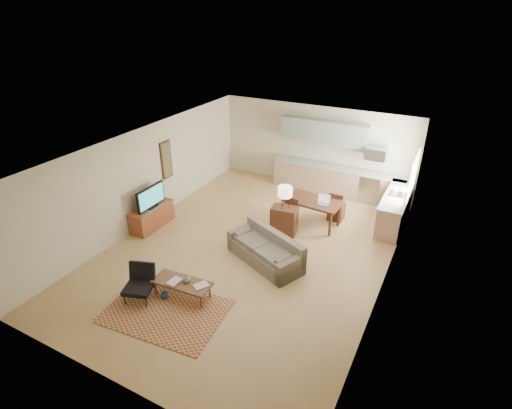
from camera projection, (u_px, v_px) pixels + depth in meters
The scene contains 25 objects.
room at pixel (250, 202), 9.49m from camera, with size 9.00×9.00×9.00m.
kitchen_counter_back at pixel (337, 180), 12.81m from camera, with size 4.26×0.64×0.92m, color #A58161, non-canonical shape.
kitchen_counter_right at pixel (395, 210), 11.05m from camera, with size 0.64×2.26×0.92m, color #A58161, non-canonical shape.
kitchen_range at pixel (371, 187), 12.37m from camera, with size 0.62×0.62×0.90m, color #A5A8AD.
kitchen_microwave at pixel (376, 154), 11.88m from camera, with size 0.62×0.40×0.35m, color #A5A8AD.
upper_cabinets at pixel (324, 132), 12.50m from camera, with size 2.80×0.34×0.70m, color gray.
window_right at pixel (413, 175), 10.43m from camera, with size 0.02×1.40×1.05m, color white.
wall_art_left at pixel (167, 160), 11.43m from camera, with size 0.06×0.42×1.10m, color olive, non-canonical shape.
triptych at pixel (313, 135), 12.86m from camera, with size 1.70×0.04×0.50m, color beige, non-canonical shape.
rug at pixel (166, 311), 8.10m from camera, with size 2.37×1.64×0.02m, color brown.
sofa at pixel (265, 249), 9.49m from camera, with size 2.08×0.90×0.72m, color #665D4E, non-canonical shape.
coffee_table at pixel (183, 289), 8.44m from camera, with size 1.27×0.50×0.38m, color brown, non-canonical shape.
book_a at pixel (170, 280), 8.40m from camera, with size 0.24×0.31×0.03m, color maroon.
book_b at pixel (199, 283), 8.31m from camera, with size 0.33×0.36×0.02m, color navy.
vase at pixel (187, 278), 8.32m from camera, with size 0.19×0.19×0.18m, color black.
armchair at pixel (138, 285), 8.28m from camera, with size 0.65×0.65×0.74m, color black, non-canonical shape.
tv_credenza at pixel (152, 216), 11.02m from camera, with size 0.51×1.32×0.61m, color brown, non-canonical shape.
tv at pixel (151, 197), 10.72m from camera, with size 0.10×1.02×0.61m, color black, non-canonical shape.
console_table at pixel (284, 220), 10.65m from camera, with size 0.66×0.44×0.78m, color #3C1F13, non-canonical shape.
table_lamp at pixel (285, 197), 10.33m from camera, with size 0.38×0.38×0.62m, color beige, non-canonical shape.
dining_table at pixel (313, 212), 11.07m from camera, with size 1.50×0.86×0.76m, color #3C1F13, non-canonical shape.
dining_chair_near at pixel (288, 215), 10.75m from camera, with size 0.44×0.46×0.92m, color #3C1F13, non-canonical shape.
dining_chair_far at pixel (337, 205), 11.32m from camera, with size 0.42×0.44×0.87m, color #3C1F13, non-canonical shape.
laptop at pixel (323, 200), 10.63m from camera, with size 0.32×0.24×0.24m, color #A5A8AD, non-canonical shape.
soap_bottle at pixel (395, 188), 10.97m from camera, with size 0.10×0.10×0.19m, color beige.
Camera 1 is at (4.04, -7.43, 5.65)m, focal length 28.00 mm.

